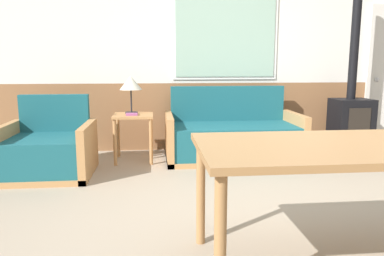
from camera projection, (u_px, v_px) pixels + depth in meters
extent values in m
plane|color=gray|center=(274.00, 222.00, 2.90)|extent=(16.00, 16.00, 0.00)
cube|color=#8E603D|center=(218.00, 116.00, 5.40)|extent=(7.20, 0.06, 0.95)
cube|color=silver|center=(219.00, 19.00, 5.17)|extent=(7.20, 0.06, 1.75)
cube|color=white|center=(226.00, 32.00, 5.17)|extent=(1.47, 0.01, 1.31)
cube|color=#99BCA8|center=(226.00, 32.00, 5.16)|extent=(1.39, 0.02, 1.23)
cube|color=#B27F4C|center=(232.00, 156.00, 4.85)|extent=(1.71, 0.87, 0.06)
cube|color=#195660|center=(233.00, 140.00, 4.80)|extent=(1.55, 0.79, 0.39)
cube|color=#195660|center=(227.00, 103.00, 5.12)|extent=(1.55, 0.10, 0.47)
cube|color=#B27F4C|center=(169.00, 138.00, 4.73)|extent=(0.08, 0.87, 0.59)
cube|color=#B27F4C|center=(294.00, 135.00, 4.89)|extent=(0.08, 0.87, 0.59)
cube|color=#B27F4C|center=(49.00, 173.00, 4.12)|extent=(0.95, 0.87, 0.06)
cube|color=#195660|center=(47.00, 154.00, 4.07)|extent=(0.79, 0.79, 0.37)
cube|color=#195660|center=(55.00, 113.00, 4.40)|extent=(0.79, 0.10, 0.43)
cube|color=#B27F4C|center=(6.00, 151.00, 4.04)|extent=(0.08, 0.87, 0.57)
cube|color=#B27F4C|center=(88.00, 149.00, 4.12)|extent=(0.08, 0.87, 0.57)
cube|color=#B27F4C|center=(133.00, 115.00, 4.66)|extent=(0.49, 0.49, 0.03)
cylinder|color=#B27F4C|center=(115.00, 143.00, 4.48)|extent=(0.04, 0.04, 0.56)
cylinder|color=#B27F4C|center=(151.00, 142.00, 4.52)|extent=(0.04, 0.04, 0.56)
cylinder|color=#B27F4C|center=(118.00, 136.00, 4.90)|extent=(0.04, 0.04, 0.56)
cylinder|color=#B27F4C|center=(151.00, 135.00, 4.94)|extent=(0.04, 0.04, 0.56)
cylinder|color=#262628|center=(132.00, 113.00, 4.74)|extent=(0.16, 0.16, 0.02)
cylinder|color=#262628|center=(131.00, 101.00, 4.71)|extent=(0.02, 0.02, 0.28)
cone|color=beige|center=(131.00, 83.00, 4.68)|extent=(0.28, 0.28, 0.17)
cube|color=#994C84|center=(132.00, 114.00, 4.58)|extent=(0.15, 0.12, 0.02)
cube|color=#9E7042|center=(356.00, 147.00, 2.17)|extent=(1.84, 0.87, 0.04)
cylinder|color=#9E7042|center=(220.00, 246.00, 1.78)|extent=(0.06, 0.06, 0.72)
cylinder|color=#9E7042|center=(201.00, 193.00, 2.51)|extent=(0.06, 0.06, 0.72)
cylinder|color=black|center=(341.00, 153.00, 4.93)|extent=(0.04, 0.04, 0.10)
cylinder|color=black|center=(369.00, 153.00, 4.97)|extent=(0.04, 0.04, 0.10)
cylinder|color=black|center=(329.00, 148.00, 5.26)|extent=(0.04, 0.04, 0.10)
cylinder|color=black|center=(356.00, 147.00, 5.30)|extent=(0.04, 0.04, 0.10)
cube|color=black|center=(351.00, 123.00, 5.05)|extent=(0.49, 0.42, 0.65)
cube|color=black|center=(359.00, 126.00, 4.84)|extent=(0.29, 0.01, 0.46)
cylinder|color=black|center=(355.00, 37.00, 4.90)|extent=(0.11, 0.11, 1.61)
sphere|color=silver|center=(377.00, 80.00, 5.45)|extent=(0.06, 0.06, 0.06)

